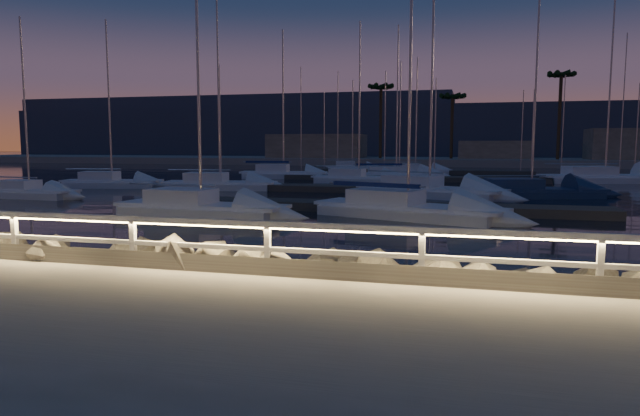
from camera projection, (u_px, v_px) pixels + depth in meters
The scene contains 23 objects.
ground at pixel (221, 271), 11.52m from camera, with size 400.00×400.00×0.00m, color #A19B91.
harbor_water at pixel (402, 192), 41.61m from camera, with size 400.00×440.00×0.60m.
guard_rail at pixel (217, 233), 11.45m from camera, with size 44.11×0.12×1.06m.
riprap at pixel (152, 261), 13.47m from camera, with size 37.97×3.15×1.44m.
floating_docks at pixel (404, 183), 42.78m from camera, with size 22.00×36.00×0.40m.
far_shore at pixel (436, 159), 82.63m from camera, with size 160.00×14.00×5.20m.
palm_left at pixel (381, 90), 81.55m from camera, with size 3.00×3.00×11.20m.
palm_center at pixel (453, 99), 80.12m from camera, with size 3.00×3.00×9.70m.
palm_right at pixel (561, 79), 75.33m from camera, with size 3.00×3.00×12.20m.
distant_hills at pixel (363, 135), 145.01m from camera, with size 230.00×37.50×18.00m.
sailboat_a at pixel (27, 191), 33.20m from camera, with size 6.15×2.18×10.36m.
sailboat_b at pixel (197, 206), 24.78m from camera, with size 7.87×3.01×13.10m.
sailboat_c at pixel (403, 207), 24.44m from camera, with size 8.54×4.92×14.01m.
sailboat_e at pixel (110, 182), 40.77m from camera, with size 7.17×3.47×11.84m.
sailboat_f at pixel (217, 183), 39.11m from camera, with size 7.85×3.32×12.97m.
sailboat_g at pixel (426, 189), 33.86m from camera, with size 9.13×5.64×15.05m.
sailboat_h at pixel (528, 190), 33.47m from camera, with size 8.59×4.56×14.01m.
sailboat_i at pixel (281, 173), 51.60m from camera, with size 7.99×3.30×13.29m.
sailboat_j at pixel (356, 178), 45.44m from camera, with size 7.59×2.81×12.68m.
sailboat_k at pixel (394, 174), 50.58m from camera, with size 8.21×4.50×13.44m.
sailboat_l at pixel (601, 177), 46.00m from camera, with size 10.52×5.35×17.15m.
sailboat_m at pixel (351, 167), 66.57m from camera, with size 6.33×2.90×10.48m.
sailboat_n at pixel (414, 170), 58.64m from camera, with size 7.21×3.98×11.85m.
Camera 1 is at (4.83, -10.41, 2.58)m, focal length 32.00 mm.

